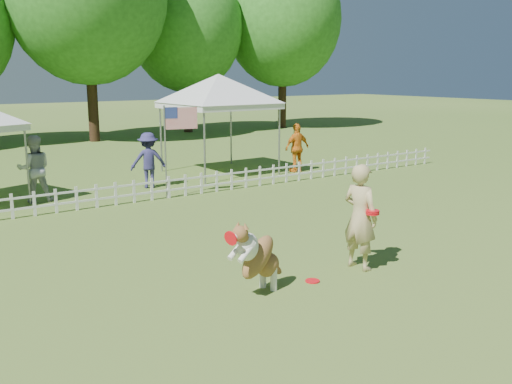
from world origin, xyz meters
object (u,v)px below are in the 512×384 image
Objects in this scene: canopy_tent_right at (219,125)px; handler at (360,217)px; dog at (259,257)px; spectator_b at (149,160)px; frisbee_on_turf at (312,281)px; spectator_a at (34,169)px; flag_pole at (165,153)px; spectator_c at (297,148)px.

handler is at bearing -108.74° from canopy_tent_right.
spectator_b is at bearing 58.60° from dog.
dog is at bearing 175.78° from frisbee_on_turf.
spectator_a is (-6.25, -1.07, -0.74)m from canopy_tent_right.
flag_pole reaches higher than frisbee_on_turf.
handler is 10.12m from canopy_tent_right.
handler is 1.11× the size of spectator_c.
canopy_tent_right is 1.84× the size of spectator_a.
spectator_c is (7.36, 8.33, 0.23)m from dog.
handler reaches higher than frisbee_on_turf.
handler is 0.57× the size of canopy_tent_right.
spectator_a is 3.24m from spectator_b.
handler is 1.42m from frisbee_on_turf.
frisbee_on_turf is (-1.09, -0.06, -0.91)m from handler.
flag_pole reaches higher than spectator_c.
flag_pole is at bearing 164.65° from spectator_a.
handler reaches higher than spectator_b.
flag_pole is 1.53× the size of spectator_b.
spectator_a is at bearing 165.19° from flag_pole.
dog is 8.65m from spectator_a.
frisbee_on_turf is 7.25m from flag_pole.
canopy_tent_right is 1.29× the size of flag_pole.
dog is 0.68× the size of spectator_a.
frisbee_on_turf is 8.96m from spectator_a.
dog is 1.17m from frisbee_on_turf.
spectator_c is (2.30, -1.31, -0.78)m from canopy_tent_right.
frisbee_on_turf is at bearing 115.97° from spectator_a.
flag_pole reaches higher than dog.
dog is 11.12m from spectator_c.
frisbee_on_turf is 0.13× the size of spectator_a.
flag_pole is 3.41m from spectator_a.
spectator_c is (5.53, 1.31, -0.42)m from flag_pole.
flag_pole is 1.50× the size of spectator_c.
spectator_b is at bearing 94.60° from flag_pole.
dog is at bearing -92.45° from flag_pole.
frisbee_on_turf is at bearing 52.47° from spectator_c.
spectator_b is 5.32m from spectator_c.
spectator_b is at bearing -7.46° from handler.
handler is at bearing 109.54° from spectator_b.
canopy_tent_right is (4.04, 9.71, 1.60)m from frisbee_on_turf.
frisbee_on_turf is at bearing -84.39° from flag_pole.
dog is at bearing 109.55° from spectator_a.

